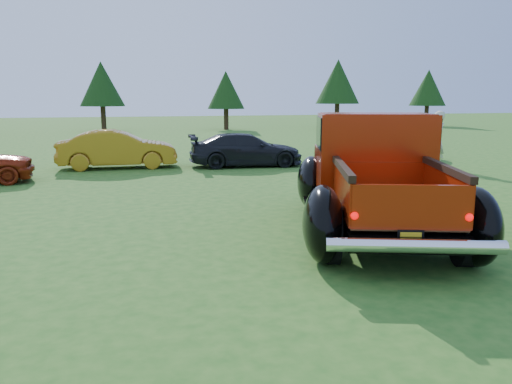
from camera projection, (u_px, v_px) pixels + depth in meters
ground at (273, 244)px, 8.31m from camera, size 120.00×120.00×0.00m
tree_mid_left at (102, 84)px, 36.12m from camera, size 3.20×3.20×5.00m
tree_mid_right at (226, 90)px, 37.71m from camera, size 2.82×2.82×4.40m
tree_east at (338, 82)px, 39.56m from camera, size 3.46×3.46×5.40m
tree_far_east at (428, 88)px, 43.04m from camera, size 3.07×3.07×4.80m
pickup_truck at (373, 173)px, 9.35m from camera, size 4.16×6.08×2.12m
show_car_yellow at (118, 149)px, 17.21m from camera, size 4.03×1.56×1.31m
show_car_grey at (246, 150)px, 17.72m from camera, size 4.15×2.00×1.16m
show_car_blue at (384, 144)px, 19.64m from camera, size 4.37×2.18×1.19m
spectator at (437, 140)px, 17.06m from camera, size 0.83×0.68×1.97m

